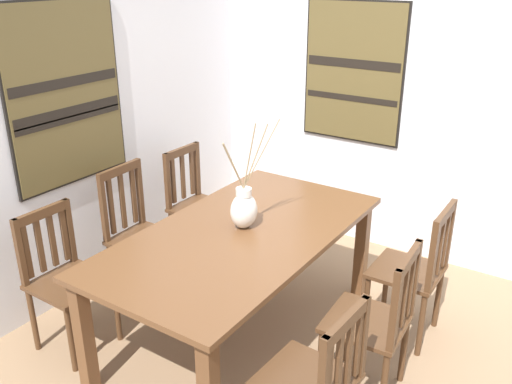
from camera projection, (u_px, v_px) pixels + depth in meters
name	position (u px, v px, depth m)	size (l,w,h in m)	color
ground_plane	(301.00, 373.00, 3.32)	(6.40, 6.40, 0.03)	#8E7051
wall_back	(68.00, 110.00, 3.74)	(6.40, 0.12, 2.70)	silver
wall_side	(424.00, 93.00, 4.23)	(0.12, 6.40, 2.70)	silver
dining_table	(241.00, 246.00, 3.39)	(1.94, 1.04, 0.76)	brown
centerpiece_vase	(244.00, 209.00, 3.36)	(0.31, 0.24, 0.68)	silver
chair_0	(415.00, 270.00, 3.47)	(0.42, 0.42, 0.93)	#4C301C
chair_1	(376.00, 321.00, 2.97)	(0.44, 0.44, 0.93)	#4C301C
chair_2	(316.00, 382.00, 2.54)	(0.44, 0.44, 0.90)	#4C301C
chair_3	(139.00, 232.00, 3.93)	(0.43, 0.43, 0.97)	#4C301C
chair_4	(197.00, 203.00, 4.43)	(0.43, 0.43, 0.93)	#4C301C
chair_5	(64.00, 277.00, 3.40)	(0.42, 0.42, 0.91)	#4C301C
painting_on_back_wall	(66.00, 95.00, 3.62)	(0.91, 0.05, 1.21)	black
painting_on_side_wall	(353.00, 73.00, 4.43)	(0.05, 0.85, 1.12)	black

